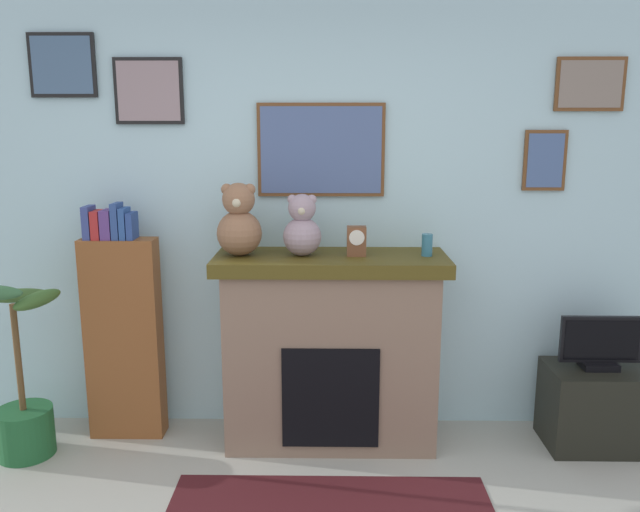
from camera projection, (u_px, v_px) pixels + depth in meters
name	position (u px, v px, depth m)	size (l,w,h in m)	color
back_wall	(299.00, 219.00, 3.93)	(5.20, 0.15, 2.60)	silver
fireplace	(331.00, 348.00, 3.78)	(1.33, 0.55, 1.14)	#856B57
bookshelf	(123.00, 332.00, 3.82)	(0.44, 0.16, 1.43)	brown
potted_plant	(20.00, 392.00, 3.62)	(0.49, 0.48, 1.06)	#1E592D
tv_stand	(595.00, 407.00, 3.77)	(0.57, 0.40, 0.48)	black
television	(601.00, 345.00, 3.69)	(0.47, 0.14, 0.32)	black
candle_jar	(427.00, 245.00, 3.62)	(0.06, 0.06, 0.13)	teal
mantel_clock	(356.00, 241.00, 3.62)	(0.11, 0.08, 0.17)	brown
teddy_bear_tan	(239.00, 223.00, 3.61)	(0.26, 0.26, 0.41)	#8E6447
teddy_bear_grey	(302.00, 228.00, 3.61)	(0.22, 0.22, 0.35)	#A08A95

